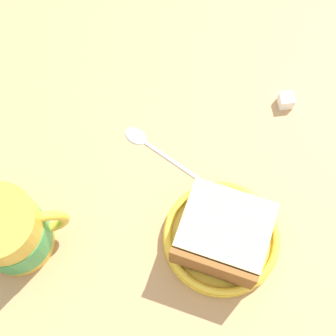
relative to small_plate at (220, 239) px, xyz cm
name	(u,v)px	position (x,y,z in cm)	size (l,w,h in cm)	color
ground_plane	(179,209)	(6.35, -0.20, -2.98)	(117.57, 117.57, 3.96)	tan
small_plate	(220,239)	(0.00, 0.00, 0.00)	(13.07, 13.07, 2.01)	yellow
cake_slice	(222,234)	(-0.11, 0.25, 2.87)	(11.67, 11.26, 5.33)	brown
tea_mug	(11,232)	(16.51, 15.12, 3.34)	(7.96, 9.63, 9.14)	gold
teaspoon	(146,142)	(14.52, -3.29, -0.64)	(11.08, 2.31, 0.80)	silver
sugar_cube	(286,100)	(5.26, -19.19, -0.13)	(1.73, 1.73, 1.73)	white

